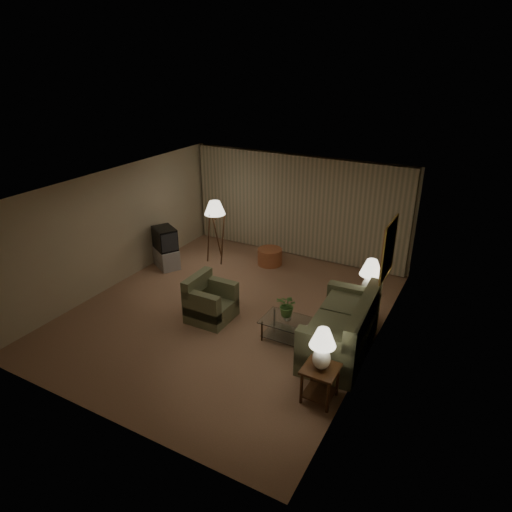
# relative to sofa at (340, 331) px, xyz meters

# --- Properties ---
(ground) EXTENTS (7.00, 7.00, 0.00)m
(ground) POSITION_rel_sofa_xyz_m (-2.50, 0.22, -0.45)
(ground) COLOR #A6735B
(ground) RESTS_ON ground
(room_shell) EXTENTS (6.04, 7.02, 2.72)m
(room_shell) POSITION_rel_sofa_xyz_m (-2.48, 1.73, 1.30)
(room_shell) COLOR #BDB391
(room_shell) RESTS_ON ground
(sofa) EXTENTS (2.12, 1.23, 0.89)m
(sofa) POSITION_rel_sofa_xyz_m (0.00, 0.00, 0.00)
(sofa) COLOR #696E4D
(sofa) RESTS_ON ground
(armchair) EXTENTS (0.88, 0.84, 0.73)m
(armchair) POSITION_rel_sofa_xyz_m (-2.66, -0.17, -0.08)
(armchair) COLOR #696E4D
(armchair) RESTS_ON ground
(side_table_near) EXTENTS (0.53, 0.53, 0.60)m
(side_table_near) POSITION_rel_sofa_xyz_m (0.15, -1.35, -0.03)
(side_table_near) COLOR #381F0F
(side_table_near) RESTS_ON ground
(side_table_far) EXTENTS (0.46, 0.39, 0.60)m
(side_table_far) POSITION_rel_sofa_xyz_m (0.15, 1.25, -0.05)
(side_table_far) COLOR #381F0F
(side_table_far) RESTS_ON ground
(table_lamp_near) EXTENTS (0.41, 0.41, 0.70)m
(table_lamp_near) POSITION_rel_sofa_xyz_m (0.15, -1.35, 0.57)
(table_lamp_near) COLOR white
(table_lamp_near) RESTS_ON side_table_near
(table_lamp_far) EXTENTS (0.45, 0.45, 0.77)m
(table_lamp_far) POSITION_rel_sofa_xyz_m (0.15, 1.25, 0.61)
(table_lamp_far) COLOR white
(table_lamp_far) RESTS_ON side_table_far
(coffee_table) EXTENTS (1.23, 0.67, 0.41)m
(coffee_table) POSITION_rel_sofa_xyz_m (-0.85, -0.10, -0.17)
(coffee_table) COLOR silver
(coffee_table) RESTS_ON ground
(tv_cabinet) EXTENTS (1.13, 1.09, 0.50)m
(tv_cabinet) POSITION_rel_sofa_xyz_m (-5.05, 1.37, -0.20)
(tv_cabinet) COLOR #A6A6A9
(tv_cabinet) RESTS_ON ground
(crt_tv) EXTENTS (1.04, 1.02, 0.55)m
(crt_tv) POSITION_rel_sofa_xyz_m (-5.05, 1.37, 0.33)
(crt_tv) COLOR black
(crt_tv) RESTS_ON tv_cabinet
(floor_lamp) EXTENTS (0.53, 0.53, 1.63)m
(floor_lamp) POSITION_rel_sofa_xyz_m (-4.11, 2.25, 0.41)
(floor_lamp) COLOR #381F0F
(floor_lamp) RESTS_ON ground
(ottoman) EXTENTS (0.71, 0.71, 0.42)m
(ottoman) POSITION_rel_sofa_xyz_m (-2.81, 2.76, -0.24)
(ottoman) COLOR #B5633D
(ottoman) RESTS_ON ground
(vase) EXTENTS (0.19, 0.19, 0.16)m
(vase) POSITION_rel_sofa_xyz_m (-1.00, -0.10, 0.05)
(vase) COLOR white
(vase) RESTS_ON coffee_table
(flowers) EXTENTS (0.45, 0.41, 0.44)m
(flowers) POSITION_rel_sofa_xyz_m (-1.00, -0.10, 0.35)
(flowers) COLOR #4D7E38
(flowers) RESTS_ON vase
(book) EXTENTS (0.19, 0.24, 0.02)m
(book) POSITION_rel_sofa_xyz_m (-0.60, -0.20, -0.02)
(book) COLOR olive
(book) RESTS_ON coffee_table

